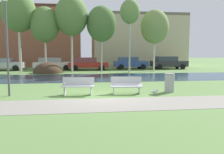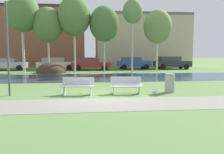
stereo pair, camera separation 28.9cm
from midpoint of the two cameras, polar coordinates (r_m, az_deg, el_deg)
name	(u,v)px [view 1 (the left image)]	position (r m, az deg, el deg)	size (l,w,h in m)	color
ground_plane	(93,76)	(21.37, -4.98, 0.30)	(120.00, 120.00, 0.00)	#5B7F42
paved_path_strip	(107,104)	(9.74, -1.95, -6.63)	(60.00, 2.51, 0.01)	gray
river_band	(94,78)	(19.89, -4.80, -0.12)	(80.00, 6.48, 0.01)	#284256
soil_mound	(48,73)	(25.27, -15.42, 0.99)	(3.03, 3.29, 2.17)	#423021
bench_left	(78,85)	(11.96, -8.88, -2.04)	(1.66, 0.76, 0.87)	#B2B5B7
bench_right	(126,85)	(12.14, 2.80, -1.85)	(1.66, 0.75, 0.87)	#B2B5B7
trash_bin	(170,83)	(12.96, 13.09, -1.31)	(0.54, 0.54, 0.99)	#999B9E
seagull	(154,91)	(12.27, 9.52, -3.45)	(0.44, 0.16, 0.26)	white
streetlamp	(6,28)	(12.52, -24.77, 10.67)	(0.32, 0.32, 4.82)	#4C4C51
birch_far_left	(18,12)	(26.68, -21.95, 14.37)	(3.44, 3.44, 8.28)	beige
birch_left	(45,25)	(26.11, -16.25, 12.01)	(3.07, 3.07, 6.81)	#BCB7A8
birch_center_left	(71,16)	(25.70, -10.13, 14.26)	(3.42, 3.42, 7.91)	#BCB7A8
birch_center	(101,24)	(25.67, -2.90, 12.67)	(3.14, 3.14, 6.99)	#BCB7A8
birch_center_right	(130,12)	(25.06, 4.00, 15.32)	(2.05, 2.05, 8.00)	#BCB7A8
birch_right	(155,27)	(26.85, 9.94, 11.85)	(3.09, 3.09, 6.75)	beige
parked_van_nearest_silver	(3,64)	(30.18, -25.05, 2.88)	(4.52, 2.05, 1.43)	#B2B5BC
parked_sedan_second_white	(53,63)	(29.08, -14.40, 3.19)	(4.58, 2.06, 1.47)	silver
parked_hatch_third_red	(87,63)	(28.32, -6.30, 3.29)	(4.69, 2.16, 1.49)	maroon
parked_wagon_fourth_blue	(130,63)	(29.76, 4.08, 3.46)	(4.17, 2.04, 1.50)	#2D4793
parked_suv_fifth_dark	(168,62)	(30.67, 13.12, 3.46)	(4.53, 1.98, 1.59)	#282B30
building_brick_low	(35,37)	(38.38, -18.37, 9.06)	(13.88, 7.66, 8.69)	brown
building_beige_block	(136,41)	(38.15, 5.54, 8.63)	(13.65, 9.00, 7.72)	#BCAD8E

